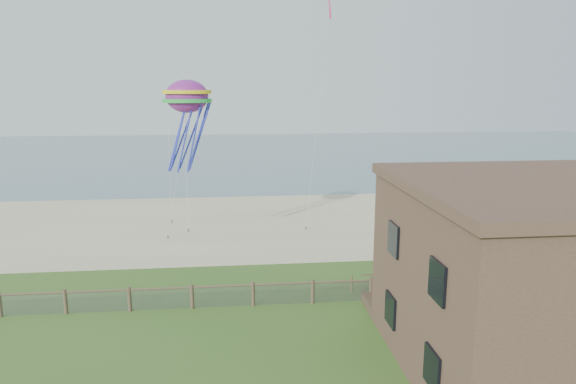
# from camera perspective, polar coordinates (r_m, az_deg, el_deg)

# --- Properties ---
(ground) EXTENTS (160.00, 160.00, 0.00)m
(ground) POSITION_cam_1_polar(r_m,az_deg,el_deg) (20.99, -3.24, -19.18)
(ground) COLOR #375E20
(ground) RESTS_ON ground
(sand_beach) EXTENTS (72.00, 20.00, 0.02)m
(sand_beach) POSITION_cam_1_polar(r_m,az_deg,el_deg) (41.43, -4.72, -3.42)
(sand_beach) COLOR tan
(sand_beach) RESTS_ON ground
(ocean) EXTENTS (160.00, 68.00, 0.02)m
(ocean) POSITION_cam_1_polar(r_m,az_deg,el_deg) (84.70, -5.41, 4.31)
(ocean) COLOR slate
(ocean) RESTS_ON ground
(chainlink_fence) EXTENTS (36.20, 0.20, 1.25)m
(chainlink_fence) POSITION_cam_1_polar(r_m,az_deg,el_deg) (26.10, -3.91, -11.39)
(chainlink_fence) COLOR #4D3E2B
(chainlink_fence) RESTS_ON ground
(motel_deck) EXTENTS (15.00, 2.00, 0.50)m
(motel_deck) POSITION_cam_1_polar(r_m,az_deg,el_deg) (28.79, 23.53, -10.76)
(motel_deck) COLOR brown
(motel_deck) RESTS_ON ground
(picnic_table) EXTENTS (2.10, 1.70, 0.81)m
(picnic_table) POSITION_cam_1_polar(r_m,az_deg,el_deg) (23.06, 14.37, -15.40)
(picnic_table) COLOR brown
(picnic_table) RESTS_ON ground
(octopus_kite) EXTENTS (3.49, 2.80, 6.36)m
(octopus_kite) POSITION_cam_1_polar(r_m,az_deg,el_deg) (33.42, -11.06, 7.59)
(octopus_kite) COLOR red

